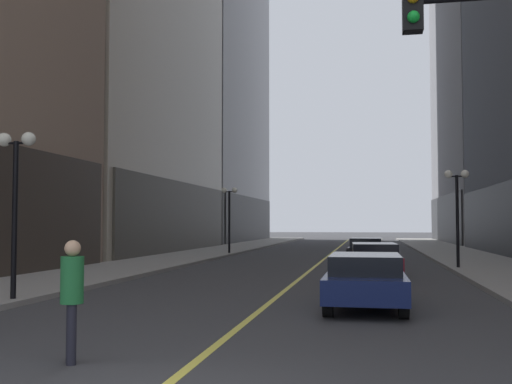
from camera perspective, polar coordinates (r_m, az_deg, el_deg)
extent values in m
plane|color=#38383A|center=(41.11, 7.12, -5.87)|extent=(200.00, 200.00, 0.00)
cube|color=gray|center=(42.42, -4.13, -5.70)|extent=(4.50, 78.00, 0.15)
cube|color=gray|center=(41.41, 18.64, -5.61)|extent=(4.50, 78.00, 0.15)
cube|color=#E5D64C|center=(41.11, 7.12, -5.87)|extent=(0.16, 70.00, 0.01)
cube|color=#403C35|center=(42.56, -7.35, -2.40)|extent=(0.50, 22.80, 5.00)
cube|color=#2C2C2E|center=(67.28, -0.61, -2.64)|extent=(0.50, 24.70, 5.00)
cube|color=black|center=(41.26, 21.93, -2.54)|extent=(0.50, 22.80, 4.50)
cube|color=gray|center=(70.27, 22.22, 13.61)|extent=(11.83, 26.00, 43.80)
cube|color=#2C2C2E|center=(66.46, 17.64, -2.50)|extent=(0.50, 24.70, 5.00)
cube|color=#141E4C|center=(15.14, 10.39, -8.56)|extent=(1.88, 4.65, 0.55)
cube|color=black|center=(14.87, 10.37, -6.82)|extent=(1.65, 2.61, 0.50)
cylinder|color=black|center=(16.81, 7.59, -8.96)|extent=(0.22, 0.64, 0.64)
cylinder|color=black|center=(16.80, 13.24, -8.91)|extent=(0.22, 0.64, 0.64)
cylinder|color=black|center=(13.58, 6.86, -10.40)|extent=(0.22, 0.64, 0.64)
cylinder|color=black|center=(13.57, 13.88, -10.34)|extent=(0.22, 0.64, 0.64)
cube|color=maroon|center=(23.52, 11.18, -6.55)|extent=(2.03, 4.62, 0.55)
cube|color=black|center=(23.27, 11.20, -5.42)|extent=(1.72, 2.61, 0.50)
cylinder|color=black|center=(25.10, 9.17, -6.97)|extent=(0.25, 0.65, 0.64)
cylinder|color=black|center=(25.18, 12.81, -6.92)|extent=(0.25, 0.65, 0.64)
cylinder|color=black|center=(21.93, 9.31, -7.55)|extent=(0.25, 0.65, 0.64)
cylinder|color=black|center=(22.01, 13.49, -7.49)|extent=(0.25, 0.65, 0.64)
cube|color=black|center=(31.74, 10.51, -5.62)|extent=(1.97, 4.30, 0.55)
cube|color=black|center=(31.51, 10.48, -4.78)|extent=(1.66, 2.44, 0.50)
cylinder|color=black|center=(33.27, 9.33, -5.98)|extent=(0.25, 0.65, 0.64)
cylinder|color=black|center=(33.19, 11.97, -5.97)|extent=(0.25, 0.65, 0.64)
cylinder|color=black|center=(30.33, 8.92, -6.28)|extent=(0.25, 0.65, 0.64)
cylinder|color=black|center=(30.25, 11.81, -6.26)|extent=(0.25, 0.65, 0.64)
cylinder|color=black|center=(9.58, -17.21, -12.67)|extent=(0.14, 0.14, 0.88)
cylinder|color=black|center=(9.42, -17.15, -12.84)|extent=(0.14, 0.14, 0.88)
cylinder|color=#1E6633|center=(9.40, -17.10, -8.00)|extent=(0.47, 0.47, 0.70)
sphere|color=tan|center=(9.37, -17.06, -5.14)|extent=(0.24, 0.24, 0.24)
cube|color=black|center=(9.09, 14.67, 17.22)|extent=(0.28, 0.24, 0.90)
sphere|color=green|center=(8.87, 14.76, 15.83)|extent=(0.17, 0.17, 0.17)
cylinder|color=black|center=(16.62, -22.00, -2.69)|extent=(0.14, 0.14, 4.20)
cylinder|color=black|center=(16.75, -21.86, 4.34)|extent=(0.80, 0.06, 0.06)
sphere|color=white|center=(16.95, -22.86, 4.61)|extent=(0.36, 0.36, 0.36)
sphere|color=white|center=(16.58, -20.83, 4.74)|extent=(0.36, 0.36, 0.36)
cylinder|color=black|center=(39.18, -2.56, -2.96)|extent=(0.14, 0.14, 4.20)
cylinder|color=black|center=(39.23, -2.55, 0.03)|extent=(0.80, 0.06, 0.06)
sphere|color=white|center=(39.32, -3.05, 0.17)|extent=(0.36, 0.36, 0.36)
sphere|color=white|center=(39.16, -2.05, 0.18)|extent=(0.36, 0.36, 0.36)
cylinder|color=black|center=(27.77, 18.63, -2.79)|extent=(0.14, 0.14, 4.20)
cylinder|color=black|center=(27.85, 18.56, 1.43)|extent=(0.80, 0.06, 0.06)
sphere|color=white|center=(27.81, 17.85, 1.63)|extent=(0.36, 0.36, 0.36)
sphere|color=white|center=(27.91, 19.27, 1.64)|extent=(0.36, 0.36, 0.36)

